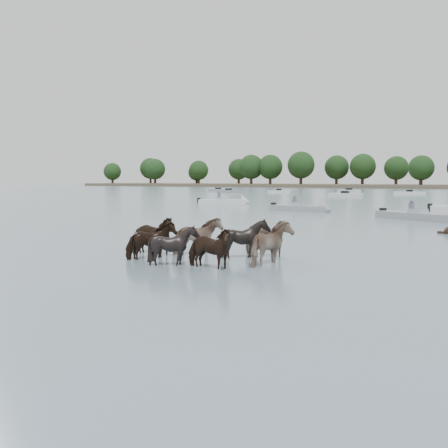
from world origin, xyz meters
The scene contains 8 objects.
ground centered at (0.00, 0.00, 0.00)m, with size 400.00×400.00×0.00m, color slate.
shoreline centered at (-70.00, 150.00, 0.50)m, with size 160.00×30.00×1.00m, color #4C4233.
pony_herd centered at (-0.48, 1.48, 0.56)m, with size 6.44×4.07×1.51m.
swimming_pony centered at (5.05, 14.07, 0.10)m, with size 0.72×0.44×0.44m.
motorboat_a centered at (-7.22, 26.43, 0.23)m, with size 5.44×1.77×1.92m.
motorboat_b centered at (2.90, 21.75, 0.22)m, with size 6.11×3.95×1.92m.
motorboat_f centered at (-19.25, 33.99, 0.23)m, with size 5.56×4.10×1.92m.
treeline centered at (-70.71, 150.21, 6.60)m, with size 152.05×23.33×12.02m.
Camera 1 is at (8.48, -12.18, 2.63)m, focal length 40.25 mm.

